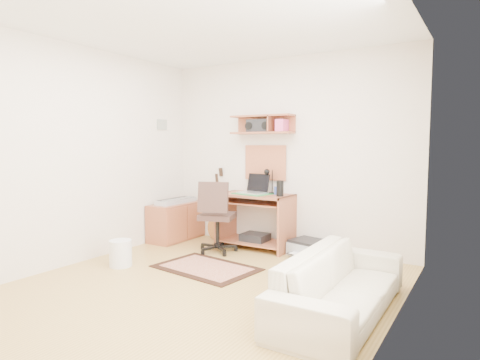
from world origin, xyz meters
The scene contains 22 objects.
floor centered at (0.00, 0.00, -0.01)m, with size 3.60×4.00×0.01m, color tan.
ceiling centered at (0.00, 0.00, 2.60)m, with size 3.60×4.00×0.01m, color white.
back_wall centered at (0.00, 2.00, 1.30)m, with size 3.60×0.01×2.60m, color silver.
left_wall centered at (-1.80, 0.00, 1.30)m, with size 0.01×4.00×2.60m, color silver.
right_wall centered at (1.80, 0.00, 1.30)m, with size 0.01×4.00×2.60m, color silver.
wall_shelf centered at (-0.30, 1.88, 1.70)m, with size 0.90×0.25×0.26m, color #9F5538.
cork_board centered at (-0.30, 1.98, 1.17)m, with size 0.64×0.03×0.49m, color tan.
wall_photo centered at (-1.79, 1.50, 1.72)m, with size 0.02×0.20×0.15m, color #4C8CBF.
desk centered at (-0.32, 1.73, 0.38)m, with size 1.00×0.55×0.75m, color #9F5538, non-canonical shape.
laptop centered at (-0.35, 1.71, 0.89)m, with size 0.36×0.36×0.28m, color silver, non-canonical shape.
speaker centered at (0.08, 1.68, 0.85)m, with size 0.09×0.09×0.21m, color black.
desk_lamp centered at (-0.13, 1.87, 0.92)m, with size 0.11×0.11×0.34m, color black, non-canonical shape.
pencil_cup centered at (-0.04, 1.83, 0.80)m, with size 0.07×0.07×0.11m, color #354CA0.
boombox centered at (-0.33, 1.87, 1.68)m, with size 0.35×0.16×0.18m, color black.
rug centered at (-0.34, 0.61, 0.01)m, with size 1.14×0.76×0.02m, color #CFAE8B.
task_chair centered at (-0.64, 1.28, 0.48)m, with size 0.49×0.49×0.96m, color #392721, non-canonical shape.
cabinet centered at (-1.58, 1.55, 0.28)m, with size 0.40×0.90×0.55m, color #9F5538.
music_keyboard centered at (-1.58, 1.55, 0.58)m, with size 0.22×0.71×0.06m, color #B2B5BA.
guitar centered at (-1.06, 1.86, 0.54)m, with size 0.29×0.18×1.08m, color #B37437, non-canonical shape.
waste_basket centered at (-1.24, 0.15, 0.16)m, with size 0.26×0.26×0.31m, color white.
printer centered at (0.49, 1.75, 0.09)m, with size 0.50×0.39×0.19m, color #A5A8AA.
sofa centered at (1.38, 0.18, 0.34)m, with size 1.76×0.51×0.69m, color beige.
Camera 1 is at (2.42, -3.14, 1.43)m, focal length 30.73 mm.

